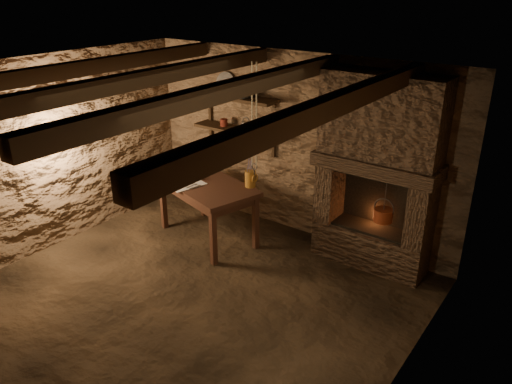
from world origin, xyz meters
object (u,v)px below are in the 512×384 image
Objects in this scene: stoneware_jug at (250,171)px; red_pot at (383,214)px; wooden_bowl at (179,169)px; iron_stockpot at (243,89)px; work_table at (208,209)px.

stoneware_jug reaches higher than red_pot.
wooden_bowl is 1.37m from iron_stockpot.
iron_stockpot is at bearing 102.64° from work_table.
iron_stockpot reaches higher than stoneware_jug.
work_table is 2.25m from red_pot.
iron_stockpot is (0.61, 0.64, 1.05)m from wooden_bowl.
stoneware_jug is at bearing -45.66° from iron_stockpot.
wooden_bowl reaches higher than work_table.
work_table is 0.71m from wooden_bowl.
wooden_bowl is at bearing -148.41° from stoneware_jug.
iron_stockpot reaches higher than wooden_bowl.
work_table is 5.72× the size of iron_stockpot.
work_table is at bearing -163.97° from red_pot.
red_pot reaches higher than wooden_bowl.
iron_stockpot reaches higher than work_table.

